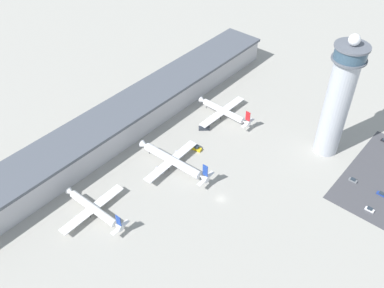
# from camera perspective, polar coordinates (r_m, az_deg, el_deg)

# --- Properties ---
(ground_plane) EXTENTS (1000.00, 1000.00, 0.00)m
(ground_plane) POSITION_cam_1_polar(r_m,az_deg,el_deg) (199.90, 3.87, -7.33)
(ground_plane) COLOR #9E9B93
(terminal_building) EXTENTS (234.07, 25.00, 15.61)m
(terminal_building) POSITION_cam_1_polar(r_m,az_deg,el_deg) (230.42, -10.00, 2.55)
(terminal_building) COLOR #B2B2B7
(terminal_building) RESTS_ON ground
(control_tower) EXTENTS (15.84, 15.84, 65.48)m
(control_tower) POSITION_cam_1_polar(r_m,az_deg,el_deg) (215.40, 18.92, 5.69)
(control_tower) COLOR #ADB2BC
(control_tower) RESTS_ON ground
(airplane_gate_alpha) EXTENTS (34.14, 35.18, 11.02)m
(airplane_gate_alpha) POSITION_cam_1_polar(r_m,az_deg,el_deg) (195.76, -12.98, -8.41)
(airplane_gate_alpha) COLOR white
(airplane_gate_alpha) RESTS_ON ground
(airplane_gate_bravo) EXTENTS (35.86, 42.48, 12.99)m
(airplane_gate_bravo) POSITION_cam_1_polar(r_m,az_deg,el_deg) (211.40, -2.59, -2.25)
(airplane_gate_bravo) COLOR silver
(airplane_gate_bravo) RESTS_ON ground
(airplane_gate_charlie) EXTENTS (35.83, 35.24, 11.79)m
(airplane_gate_charlie) POSITION_cam_1_polar(r_m,az_deg,el_deg) (243.37, 4.23, 4.37)
(airplane_gate_charlie) COLOR white
(airplane_gate_charlie) RESTS_ON ground
(service_truck_catering) EXTENTS (3.19, 6.25, 2.67)m
(service_truck_catering) POSITION_cam_1_polar(r_m,az_deg,el_deg) (223.00, 0.56, -0.58)
(service_truck_catering) COLOR black
(service_truck_catering) RESTS_ON ground
(service_truck_fuel) EXTENTS (5.88, 6.17, 2.97)m
(service_truck_fuel) POSITION_cam_1_polar(r_m,az_deg,el_deg) (235.77, 1.61, 2.15)
(service_truck_fuel) COLOR black
(service_truck_fuel) RESTS_ON ground
(car_grey_coupe) EXTENTS (1.81, 4.09, 1.56)m
(car_grey_coupe) POSITION_cam_1_polar(r_m,az_deg,el_deg) (220.97, 20.67, -4.53)
(car_grey_coupe) COLOR black
(car_grey_coupe) RESTS_ON ground
(car_red_hatchback) EXTENTS (1.79, 4.16, 1.48)m
(car_red_hatchback) POSITION_cam_1_polar(r_m,az_deg,el_deg) (219.42, 23.93, -6.11)
(car_red_hatchback) COLOR black
(car_red_hatchback) RESTS_ON ground
(car_blue_compact) EXTENTS (1.84, 4.13, 1.54)m
(car_blue_compact) POSITION_cam_1_polar(r_m,az_deg,el_deg) (210.45, 22.60, -8.05)
(car_blue_compact) COLOR black
(car_blue_compact) RESTS_ON ground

